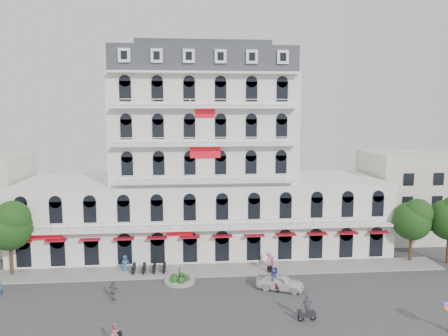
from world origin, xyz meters
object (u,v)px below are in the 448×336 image
(rider_southwest, at_px, (115,336))
(rider_east, at_px, (273,279))
(parked_car, at_px, (280,282))
(rider_northeast, at_px, (307,307))
(rider_center, at_px, (272,264))

(rider_southwest, bearing_deg, rider_east, -35.09)
(parked_car, xyz_separation_m, rider_southwest, (-14.54, -9.73, 0.24))
(rider_northeast, bearing_deg, rider_east, -82.51)
(rider_southwest, distance_m, rider_center, 19.86)
(parked_car, height_order, rider_southwest, rider_southwest)
(rider_southwest, xyz_separation_m, rider_east, (13.83, 9.59, 0.10))
(rider_southwest, relative_size, rider_center, 0.88)
(rider_east, bearing_deg, rider_center, -37.94)
(rider_southwest, relative_size, rider_east, 0.92)
(rider_east, bearing_deg, parked_car, -107.70)
(rider_northeast, relative_size, rider_center, 1.00)
(parked_car, xyz_separation_m, rider_east, (-0.72, -0.14, 0.34))
(parked_car, xyz_separation_m, rider_center, (-0.07, 3.86, 0.45))
(rider_northeast, bearing_deg, rider_center, -91.05)
(rider_east, height_order, rider_center, rider_center)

